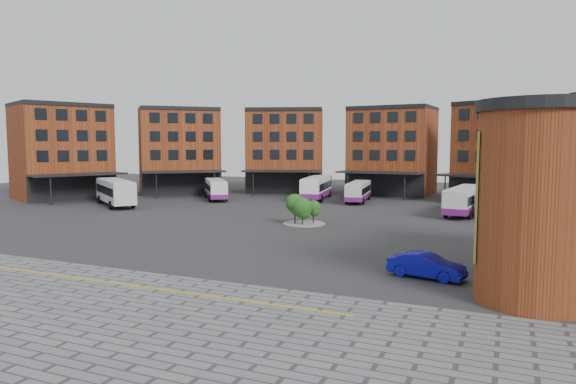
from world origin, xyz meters
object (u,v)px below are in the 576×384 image
at_px(bus_a, 115,190).
at_px(bus_c, 317,187).
at_px(bus_b, 216,189).
at_px(bus_e, 465,200).
at_px(tree_island, 302,208).
at_px(blue_car, 426,266).
at_px(bus_f, 515,204).
at_px(bus_d, 358,191).

bearing_deg(bus_a, bus_c, -13.88).
bearing_deg(bus_c, bus_b, -167.00).
distance_m(bus_b, bus_e, 36.44).
height_order(bus_a, bus_e, bus_a).
distance_m(tree_island, blue_car, 22.46).
bearing_deg(blue_car, bus_f, 2.17).
bearing_deg(bus_e, tree_island, -128.30).
height_order(bus_a, bus_c, bus_a).
height_order(bus_c, bus_f, bus_c).
relative_size(bus_a, bus_b, 1.17).
bearing_deg(bus_b, bus_f, -41.46).
bearing_deg(bus_f, bus_b, -141.18).
relative_size(bus_c, bus_d, 1.19).
distance_m(bus_c, bus_f, 29.05).
relative_size(tree_island, bus_b, 0.44).
height_order(bus_b, bus_c, bus_c).
relative_size(tree_island, bus_d, 0.42).
relative_size(bus_a, bus_d, 1.11).
bearing_deg(bus_d, tree_island, -95.95).
xyz_separation_m(bus_b, blue_car, (36.59, -34.70, -0.86)).
bearing_deg(bus_c, bus_e, -32.21).
bearing_deg(bus_b, bus_c, -14.44).
xyz_separation_m(bus_b, bus_f, (41.84, -3.07, -0.11)).
xyz_separation_m(tree_island, bus_b, (-21.52, 18.08, -0.09)).
bearing_deg(tree_island, bus_f, 36.44).
xyz_separation_m(bus_a, blue_car, (44.80, -22.13, -1.32)).
height_order(bus_e, bus_f, bus_e).
bearing_deg(bus_f, bus_e, -136.68).
xyz_separation_m(bus_b, bus_d, (20.92, 5.33, -0.07)).
bearing_deg(blue_car, bus_e, 12.11).
bearing_deg(tree_island, bus_a, 169.52).
distance_m(tree_island, bus_b, 28.10).
bearing_deg(bus_c, bus_d, -15.42).
bearing_deg(bus_d, bus_a, -155.82).
bearing_deg(tree_island, bus_e, 45.36).
bearing_deg(blue_car, bus_a, 75.31).
bearing_deg(bus_b, bus_d, -22.96).
relative_size(bus_f, blue_car, 1.89).
bearing_deg(bus_f, blue_car, -56.39).
bearing_deg(bus_d, bus_f, -29.29).
distance_m(bus_b, bus_f, 41.95).
height_order(bus_b, blue_car, bus_b).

